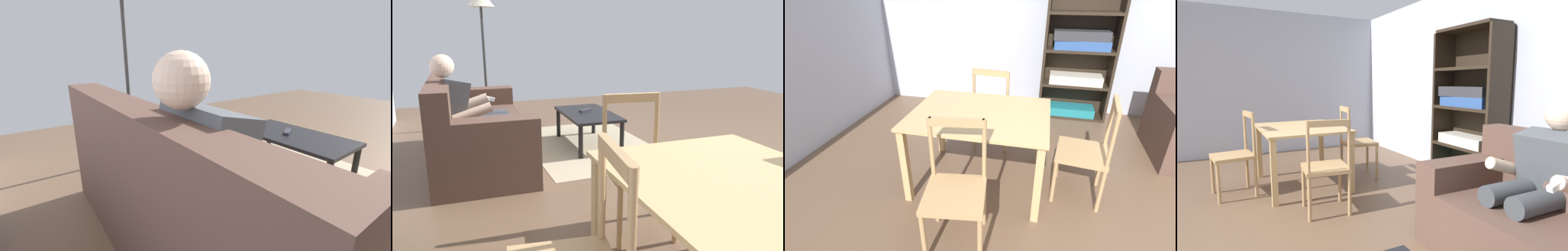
# 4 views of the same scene
# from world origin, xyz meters

# --- Properties ---
(couch) EXTENTS (2.00, 0.93, 0.90)m
(couch) POSITION_xyz_m (1.29, 1.99, 0.33)
(couch) COLOR brown
(couch) RESTS_ON ground_plane
(person_lounging) EXTENTS (0.60, 0.88, 1.14)m
(person_lounging) POSITION_xyz_m (0.96, 2.01, 0.60)
(person_lounging) COLOR #4C5156
(person_lounging) RESTS_ON ground_plane
(coffee_table) EXTENTS (0.98, 0.56, 0.40)m
(coffee_table) POSITION_xyz_m (1.43, 0.67, 0.35)
(coffee_table) COLOR black
(coffee_table) RESTS_ON ground_plane
(tv_remote) EXTENTS (0.12, 0.17, 0.02)m
(tv_remote) POSITION_xyz_m (1.51, 0.68, 0.41)
(tv_remote) COLOR #2D2D38
(tv_remote) RESTS_ON coffee_table
(area_rug) EXTENTS (2.04, 1.46, 0.01)m
(area_rug) POSITION_xyz_m (1.43, 0.67, 0.00)
(area_rug) COLOR tan
(area_rug) RESTS_ON ground_plane
(floor_lamp) EXTENTS (0.36, 0.36, 1.89)m
(floor_lamp) POSITION_xyz_m (2.71, 1.72, 1.59)
(floor_lamp) COLOR black
(floor_lamp) RESTS_ON ground_plane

